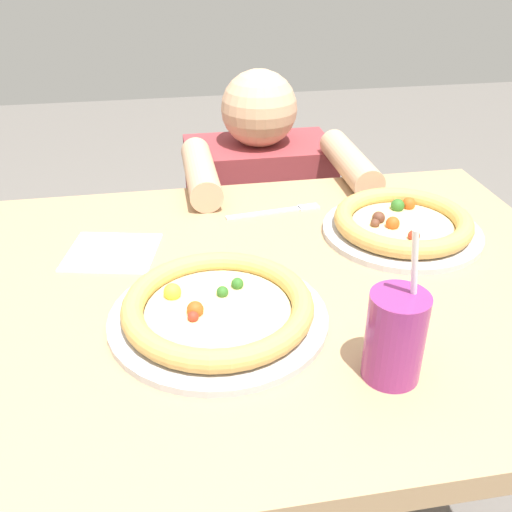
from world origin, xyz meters
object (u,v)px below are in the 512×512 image
pizza_far (402,224)px  drink_cup_colored (395,336)px  fork (278,211)px  pizza_near (218,309)px  diner_seated (259,253)px

pizza_far → drink_cup_colored: bearing=-114.2°
pizza_far → fork: size_ratio=1.50×
pizza_far → drink_cup_colored: 0.42m
pizza_near → diner_seated: bearing=75.0°
fork → diner_seated: size_ratio=0.21×
pizza_far → fork: (-0.22, 0.14, -0.02)m
pizza_near → pizza_far: (0.38, 0.22, 0.00)m
drink_cup_colored → diner_seated: 0.97m
pizza_near → pizza_far: 0.44m
pizza_far → diner_seated: size_ratio=0.32×
pizza_near → fork: size_ratio=1.64×
drink_cup_colored → pizza_near: bearing=143.3°
fork → diner_seated: (0.03, 0.38, -0.32)m
drink_cup_colored → fork: 0.52m
fork → drink_cup_colored: bearing=-84.9°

